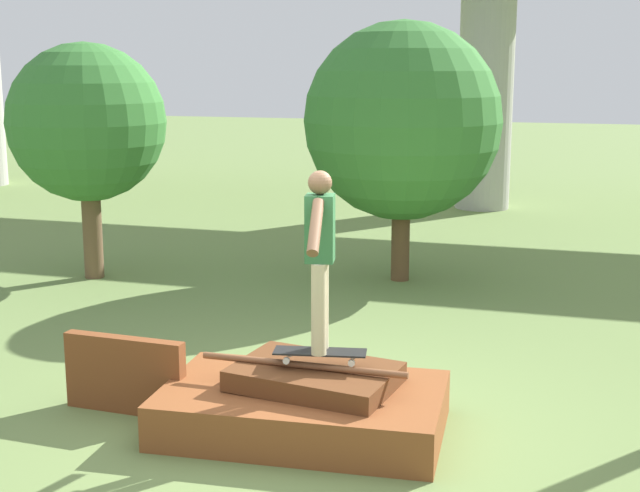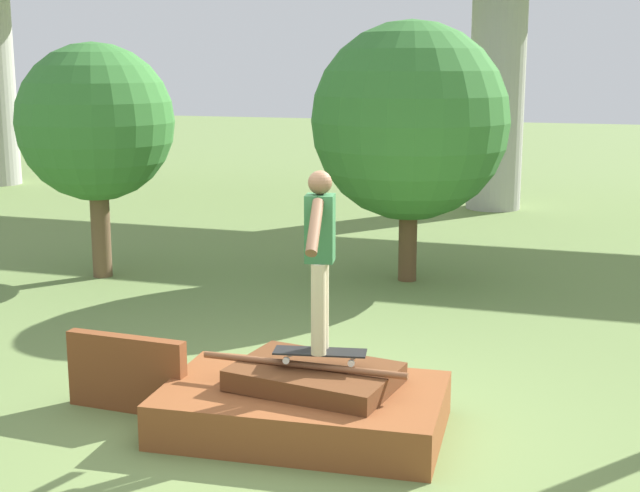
{
  "view_description": "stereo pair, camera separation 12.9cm",
  "coord_description": "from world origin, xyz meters",
  "px_view_note": "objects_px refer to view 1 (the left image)",
  "views": [
    {
      "loc": [
        2.11,
        -6.44,
        2.92
      ],
      "look_at": [
        0.13,
        0.05,
        1.53
      ],
      "focal_mm": 50.0,
      "sensor_mm": 36.0,
      "label": 1
    },
    {
      "loc": [
        2.23,
        -6.4,
        2.92
      ],
      "look_at": [
        0.13,
        0.05,
        1.53
      ],
      "focal_mm": 50.0,
      "sensor_mm": 36.0,
      "label": 2
    }
  ],
  "objects_px": {
    "skater": "(320,250)",
    "tree_behind_left": "(403,121)",
    "tree_behind_right": "(87,123)",
    "skateboard": "(320,353)"
  },
  "relations": [
    {
      "from": "skateboard",
      "to": "skater",
      "type": "bearing_deg",
      "value": -165.96
    },
    {
      "from": "skater",
      "to": "tree_behind_left",
      "type": "xyz_separation_m",
      "value": [
        -0.45,
        5.23,
        0.67
      ]
    },
    {
      "from": "tree_behind_left",
      "to": "tree_behind_right",
      "type": "distance_m",
      "value": 4.25
    },
    {
      "from": "skateboard",
      "to": "tree_behind_right",
      "type": "relative_size",
      "value": 0.24
    },
    {
      "from": "tree_behind_right",
      "to": "tree_behind_left",
      "type": "bearing_deg",
      "value": 14.87
    },
    {
      "from": "skateboard",
      "to": "tree_behind_left",
      "type": "distance_m",
      "value": 5.46
    },
    {
      "from": "skater",
      "to": "tree_behind_right",
      "type": "height_order",
      "value": "tree_behind_right"
    },
    {
      "from": "tree_behind_left",
      "to": "tree_behind_right",
      "type": "xyz_separation_m",
      "value": [
        -4.1,
        -1.09,
        -0.04
      ]
    },
    {
      "from": "skateboard",
      "to": "tree_behind_left",
      "type": "xyz_separation_m",
      "value": [
        -0.45,
        5.23,
        1.51
      ]
    },
    {
      "from": "skateboard",
      "to": "tree_behind_right",
      "type": "height_order",
      "value": "tree_behind_right"
    }
  ]
}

